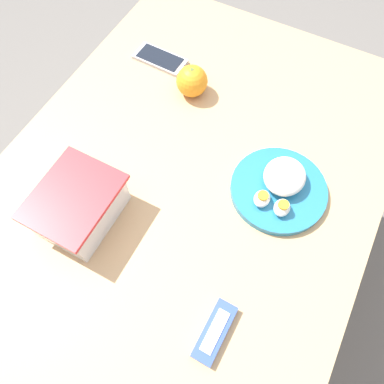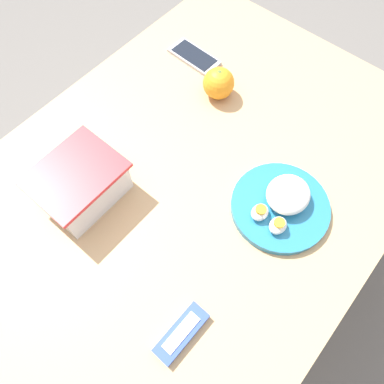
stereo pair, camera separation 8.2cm
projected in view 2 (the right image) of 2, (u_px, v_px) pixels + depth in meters
The scene contains 7 objects.
ground_plane at pixel (194, 263), 1.53m from camera, with size 10.00×10.00×0.00m, color #66605B.
table at pixel (196, 188), 0.95m from camera, with size 1.17×0.86×0.73m.
food_container at pixel (81, 185), 0.82m from camera, with size 0.19×0.15×0.10m.
orange_fruit at pixel (219, 83), 0.95m from camera, with size 0.08×0.08×0.08m.
rice_plate at pixel (282, 204), 0.82m from camera, with size 0.22×0.22×0.07m.
candy_bar at pixel (181, 333), 0.71m from camera, with size 0.12×0.04×0.02m.
cell_phone at pixel (194, 57), 1.05m from camera, with size 0.07×0.15×0.01m.
Camera 2 is at (-0.34, -0.28, 1.50)m, focal length 35.00 mm.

